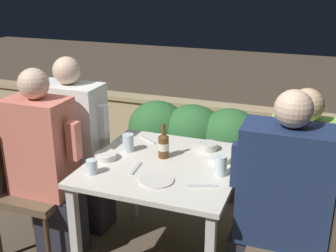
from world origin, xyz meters
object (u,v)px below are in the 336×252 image
at_px(person_coral_top, 47,166).
at_px(chair_right_near, 317,227).
at_px(chair_left_far, 53,150).
at_px(person_navy_jumper, 277,208).
at_px(beer_bottle, 164,145).
at_px(person_green_blouse, 291,185).
at_px(chair_left_near, 21,171).
at_px(chair_right_far, 328,197).
at_px(person_white_polo, 77,146).

distance_m(person_coral_top, chair_right_near, 1.66).
height_order(chair_left_far, person_navy_jumper, person_navy_jumper).
xyz_separation_m(chair_right_near, beer_bottle, (-0.95, 0.26, 0.22)).
bearing_deg(chair_right_near, beer_bottle, 164.66).
relative_size(chair_left_far, person_green_blouse, 0.80).
xyz_separation_m(chair_left_near, person_coral_top, (0.21, 0.00, 0.07)).
relative_size(chair_left_near, chair_right_far, 1.00).
bearing_deg(chair_left_far, chair_right_near, -11.29).
bearing_deg(chair_left_near, person_green_blouse, 11.22).
height_order(chair_right_near, chair_right_far, same).
relative_size(person_coral_top, chair_left_far, 1.31).
xyz_separation_m(chair_right_far, person_green_blouse, (-0.21, 0.00, 0.04)).
bearing_deg(chair_left_far, beer_bottle, -6.99).
height_order(chair_left_near, person_white_polo, person_white_polo).
height_order(person_coral_top, chair_right_far, person_coral_top).
bearing_deg(person_white_polo, person_navy_jumper, -14.44).
bearing_deg(person_coral_top, chair_left_far, 120.60).
height_order(person_coral_top, person_green_blouse, person_coral_top).
bearing_deg(chair_left_near, person_coral_top, 0.00).
height_order(person_coral_top, person_navy_jumper, person_navy_jumper).
height_order(chair_left_far, person_green_blouse, person_green_blouse).
relative_size(person_navy_jumper, chair_right_far, 1.32).
bearing_deg(chair_right_far, chair_left_near, -170.00).
bearing_deg(chair_right_near, chair_right_far, 81.29).
bearing_deg(person_green_blouse, chair_right_far, 0.00).
height_order(chair_left_far, chair_right_far, same).
distance_m(chair_right_near, person_navy_jumper, 0.22).
xyz_separation_m(person_coral_top, person_navy_jumper, (1.45, -0.01, -0.00)).
xyz_separation_m(chair_left_near, chair_left_far, (-0.01, 0.37, 0.00)).
bearing_deg(person_white_polo, chair_left_near, -119.02).
xyz_separation_m(chair_right_far, beer_bottle, (-1.00, -0.08, 0.22)).
height_order(chair_left_near, person_coral_top, person_coral_top).
bearing_deg(chair_right_far, beer_bottle, -175.26).
relative_size(person_white_polo, person_green_blouse, 1.05).
xyz_separation_m(chair_left_near, chair_right_far, (1.92, 0.34, 0.00)).
bearing_deg(chair_left_far, chair_right_far, -0.89).
xyz_separation_m(person_navy_jumper, chair_right_far, (0.26, 0.34, -0.07)).
bearing_deg(person_navy_jumper, chair_left_near, 179.81).
xyz_separation_m(person_white_polo, chair_right_far, (1.72, -0.03, -0.07)).
relative_size(chair_left_near, person_coral_top, 0.76).
bearing_deg(person_navy_jumper, chair_left_far, 167.33).
height_order(chair_left_far, chair_right_near, same).
bearing_deg(beer_bottle, chair_right_near, -15.34).
bearing_deg(person_white_polo, person_green_blouse, -1.14).
height_order(person_white_polo, person_green_blouse, person_white_polo).
bearing_deg(chair_right_far, person_green_blouse, 180.00).
distance_m(person_white_polo, person_navy_jumper, 1.50).
relative_size(chair_right_near, beer_bottle, 4.40).
height_order(chair_right_near, person_navy_jumper, person_navy_jumper).
height_order(chair_left_near, beer_bottle, chair_left_near).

